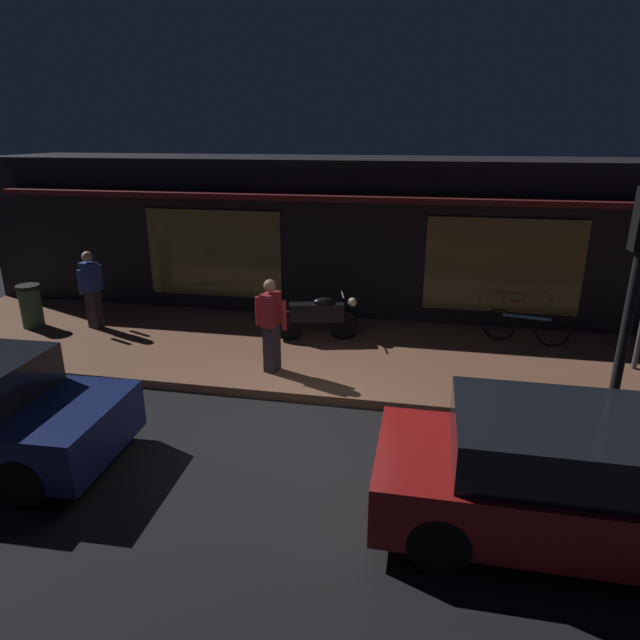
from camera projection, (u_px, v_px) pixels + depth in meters
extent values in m
plane|color=black|center=(301.00, 436.00, 7.96)|extent=(60.00, 60.00, 0.00)
cube|color=brown|center=(336.00, 353.00, 10.72)|extent=(18.00, 4.00, 0.15)
cube|color=black|center=(360.00, 235.00, 13.32)|extent=(18.00, 2.80, 3.60)
cube|color=brown|center=(214.00, 254.00, 12.68)|extent=(3.20, 0.04, 2.00)
cube|color=brown|center=(503.00, 266.00, 11.51)|extent=(3.20, 0.04, 2.00)
cube|color=#591919|center=(351.00, 198.00, 11.44)|extent=(16.20, 0.50, 0.12)
cylinder|color=black|center=(289.00, 326.00, 11.13)|extent=(0.61, 0.26, 0.60)
cylinder|color=black|center=(344.00, 325.00, 11.17)|extent=(0.61, 0.26, 0.60)
cube|color=black|center=(317.00, 312.00, 11.06)|extent=(1.14, 0.53, 0.36)
ellipsoid|color=black|center=(324.00, 302.00, 11.00)|extent=(0.48, 0.34, 0.20)
sphere|color=#F9EDB7|center=(352.00, 302.00, 11.02)|extent=(0.18, 0.18, 0.18)
cylinder|color=gray|center=(342.00, 294.00, 10.96)|extent=(0.16, 0.54, 0.03)
torus|color=black|center=(499.00, 324.00, 11.11)|extent=(0.66, 0.16, 0.66)
torus|color=black|center=(552.00, 331.00, 10.76)|extent=(0.66, 0.16, 0.66)
cube|color=#1E478C|center=(527.00, 317.00, 10.86)|extent=(0.89, 0.21, 0.06)
cube|color=brown|center=(515.00, 302.00, 10.86)|extent=(0.21, 0.12, 0.06)
cylinder|color=#1E478C|center=(552.00, 302.00, 10.60)|extent=(0.10, 0.42, 0.02)
cube|color=#28232D|center=(94.00, 309.00, 11.78)|extent=(0.32, 0.27, 0.85)
cube|color=navy|center=(90.00, 276.00, 11.55)|extent=(0.42, 0.31, 0.58)
sphere|color=tan|center=(87.00, 257.00, 11.42)|extent=(0.22, 0.22, 0.22)
cylinder|color=navy|center=(80.00, 282.00, 11.35)|extent=(0.11, 0.11, 0.52)
cylinder|color=navy|center=(100.00, 277.00, 11.79)|extent=(0.11, 0.11, 0.52)
cube|color=#28232D|center=(272.00, 348.00, 9.64)|extent=(0.27, 0.32, 0.85)
cube|color=maroon|center=(271.00, 309.00, 9.40)|extent=(0.31, 0.42, 0.58)
sphere|color=#8C6647|center=(270.00, 286.00, 9.27)|extent=(0.22, 0.22, 0.22)
cylinder|color=maroon|center=(284.00, 315.00, 9.32)|extent=(0.11, 0.11, 0.52)
cylinder|color=maroon|center=(258.00, 311.00, 9.54)|extent=(0.11, 0.11, 0.52)
cylinder|color=#2D4C33|center=(31.00, 308.00, 11.84)|extent=(0.44, 0.44, 0.85)
cylinder|color=black|center=(27.00, 287.00, 11.68)|extent=(0.48, 0.48, 0.08)
cylinder|color=black|center=(623.00, 342.00, 6.53)|extent=(0.12, 0.12, 3.60)
cylinder|color=black|center=(97.00, 416.00, 7.86)|extent=(0.65, 0.24, 0.64)
cylinder|color=black|center=(25.00, 481.00, 6.40)|extent=(0.65, 0.24, 0.64)
cylinder|color=black|center=(438.00, 456.00, 6.89)|extent=(0.64, 0.22, 0.64)
cylinder|color=black|center=(439.00, 542.00, 5.45)|extent=(0.64, 0.22, 0.64)
cube|color=maroon|center=(569.00, 491.00, 5.85)|extent=(4.10, 1.76, 0.68)
cube|color=black|center=(561.00, 445.00, 5.70)|extent=(2.20, 1.60, 0.64)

